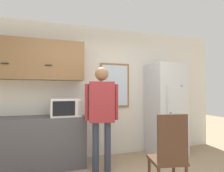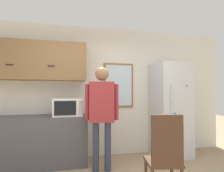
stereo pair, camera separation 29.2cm
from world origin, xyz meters
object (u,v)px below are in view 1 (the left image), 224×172
refrigerator (165,109)px  microwave (66,108)px  person (102,107)px  chair (169,153)px

refrigerator → microwave: bearing=-178.3°
microwave → refrigerator: refrigerator is taller
person → chair: person is taller
refrigerator → chair: (-1.00, -1.55, -0.40)m
refrigerator → chair: refrigerator is taller
microwave → chair: bearing=-52.8°
microwave → person: bearing=-34.9°
person → refrigerator: (1.57, 0.45, -0.11)m
microwave → chair: microwave is taller
person → chair: bearing=-51.1°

